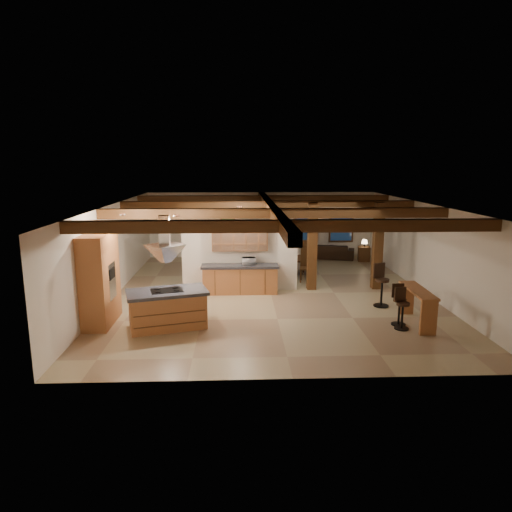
{
  "coord_description": "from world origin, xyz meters",
  "views": [
    {
      "loc": [
        -1.06,
        -14.27,
        4.17
      ],
      "look_at": [
        -0.47,
        0.5,
        1.15
      ],
      "focal_mm": 32.0,
      "sensor_mm": 36.0,
      "label": 1
    }
  ],
  "objects_px": {
    "sofa": "(329,251)",
    "bar_counter": "(417,301)",
    "dining_table": "(287,267)",
    "kitchen_island": "(168,309)"
  },
  "relations": [
    {
      "from": "kitchen_island",
      "to": "sofa",
      "type": "relative_size",
      "value": 1.02
    },
    {
      "from": "dining_table",
      "to": "sofa",
      "type": "xyz_separation_m",
      "value": [
        2.21,
        3.13,
        -0.02
      ]
    },
    {
      "from": "kitchen_island",
      "to": "bar_counter",
      "type": "xyz_separation_m",
      "value": [
        6.5,
        -0.01,
        0.13
      ]
    },
    {
      "from": "kitchen_island",
      "to": "bar_counter",
      "type": "relative_size",
      "value": 1.23
    },
    {
      "from": "sofa",
      "to": "bar_counter",
      "type": "xyz_separation_m",
      "value": [
        0.62,
        -8.51,
        0.32
      ]
    },
    {
      "from": "dining_table",
      "to": "bar_counter",
      "type": "distance_m",
      "value": 6.09
    },
    {
      "from": "sofa",
      "to": "dining_table",
      "type": "bearing_deg",
      "value": 70.4
    },
    {
      "from": "kitchen_island",
      "to": "dining_table",
      "type": "xyz_separation_m",
      "value": [
        3.66,
        5.37,
        -0.16
      ]
    },
    {
      "from": "dining_table",
      "to": "sofa",
      "type": "distance_m",
      "value": 3.83
    },
    {
      "from": "dining_table",
      "to": "sofa",
      "type": "bearing_deg",
      "value": 50.63
    }
  ]
}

